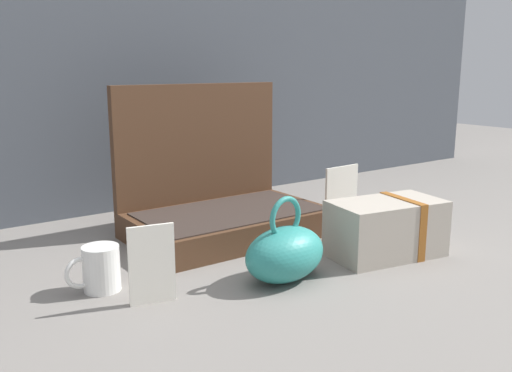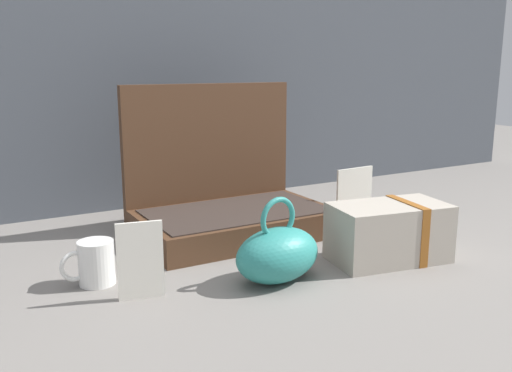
{
  "view_description": "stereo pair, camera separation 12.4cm",
  "coord_description": "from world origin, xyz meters",
  "px_view_note": "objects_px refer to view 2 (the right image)",
  "views": [
    {
      "loc": [
        -0.68,
        -1.0,
        0.43
      ],
      "look_at": [
        0.03,
        -0.02,
        0.17
      ],
      "focal_mm": 38.66,
      "sensor_mm": 36.0,
      "label": 1
    },
    {
      "loc": [
        -0.57,
        -1.07,
        0.43
      ],
      "look_at": [
        0.03,
        -0.02,
        0.17
      ],
      "focal_mm": 38.66,
      "sensor_mm": 36.0,
      "label": 2
    }
  ],
  "objects_px": {
    "teal_pouch_handbag": "(278,254)",
    "info_card_left": "(354,194)",
    "coffee_mug": "(95,263)",
    "poster_card_right": "(140,261)",
    "cream_toiletry_bag": "(390,232)",
    "open_suitcase": "(227,201)"
  },
  "relations": [
    {
      "from": "open_suitcase",
      "to": "poster_card_right",
      "type": "height_order",
      "value": "open_suitcase"
    },
    {
      "from": "teal_pouch_handbag",
      "to": "cream_toiletry_bag",
      "type": "height_order",
      "value": "teal_pouch_handbag"
    },
    {
      "from": "open_suitcase",
      "to": "cream_toiletry_bag",
      "type": "xyz_separation_m",
      "value": [
        0.22,
        -0.37,
        -0.02
      ]
    },
    {
      "from": "coffee_mug",
      "to": "info_card_left",
      "type": "distance_m",
      "value": 0.76
    },
    {
      "from": "teal_pouch_handbag",
      "to": "coffee_mug",
      "type": "relative_size",
      "value": 1.94
    },
    {
      "from": "open_suitcase",
      "to": "cream_toiletry_bag",
      "type": "distance_m",
      "value": 0.43
    },
    {
      "from": "cream_toiletry_bag",
      "to": "info_card_left",
      "type": "relative_size",
      "value": 1.83
    },
    {
      "from": "coffee_mug",
      "to": "poster_card_right",
      "type": "relative_size",
      "value": 0.72
    },
    {
      "from": "coffee_mug",
      "to": "info_card_left",
      "type": "xyz_separation_m",
      "value": [
        0.75,
        0.11,
        0.03
      ]
    },
    {
      "from": "open_suitcase",
      "to": "poster_card_right",
      "type": "relative_size",
      "value": 3.23
    },
    {
      "from": "teal_pouch_handbag",
      "to": "info_card_left",
      "type": "relative_size",
      "value": 1.38
    },
    {
      "from": "cream_toiletry_bag",
      "to": "coffee_mug",
      "type": "distance_m",
      "value": 0.64
    },
    {
      "from": "coffee_mug",
      "to": "cream_toiletry_bag",
      "type": "bearing_deg",
      "value": -16.94
    },
    {
      "from": "open_suitcase",
      "to": "poster_card_right",
      "type": "bearing_deg",
      "value": -138.06
    },
    {
      "from": "info_card_left",
      "to": "cream_toiletry_bag",
      "type": "bearing_deg",
      "value": -118.84
    },
    {
      "from": "teal_pouch_handbag",
      "to": "coffee_mug",
      "type": "distance_m",
      "value": 0.37
    },
    {
      "from": "cream_toiletry_bag",
      "to": "coffee_mug",
      "type": "xyz_separation_m",
      "value": [
        -0.61,
        0.19,
        -0.02
      ]
    },
    {
      "from": "coffee_mug",
      "to": "poster_card_right",
      "type": "height_order",
      "value": "poster_card_right"
    },
    {
      "from": "open_suitcase",
      "to": "teal_pouch_handbag",
      "type": "xyz_separation_m",
      "value": [
        -0.07,
        -0.35,
        -0.03
      ]
    },
    {
      "from": "open_suitcase",
      "to": "info_card_left",
      "type": "height_order",
      "value": "open_suitcase"
    },
    {
      "from": "teal_pouch_handbag",
      "to": "info_card_left",
      "type": "xyz_separation_m",
      "value": [
        0.43,
        0.27,
        0.02
      ]
    },
    {
      "from": "cream_toiletry_bag",
      "to": "coffee_mug",
      "type": "relative_size",
      "value": 2.58
    }
  ]
}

